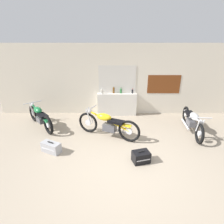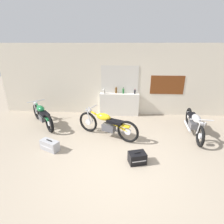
% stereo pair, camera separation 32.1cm
% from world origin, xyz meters
% --- Properties ---
extents(ground_plane, '(24.00, 24.00, 0.00)m').
position_xyz_m(ground_plane, '(0.00, 0.00, 0.00)').
color(ground_plane, gray).
extents(wall_back, '(10.00, 0.07, 2.80)m').
position_xyz_m(wall_back, '(0.01, 3.58, 1.40)').
color(wall_back, beige).
rests_on(wall_back, ground_plane).
extents(sill_counter, '(1.57, 0.28, 0.91)m').
position_xyz_m(sill_counter, '(-0.11, 3.40, 0.46)').
color(sill_counter, silver).
rests_on(sill_counter, ground_plane).
extents(bottle_leftmost, '(0.09, 0.09, 0.23)m').
position_xyz_m(bottle_leftmost, '(-0.71, 3.36, 1.01)').
color(bottle_leftmost, '#B7B2A8').
rests_on(bottle_leftmost, sill_counter).
extents(bottle_left_center, '(0.07, 0.07, 0.30)m').
position_xyz_m(bottle_left_center, '(-0.24, 3.45, 1.05)').
color(bottle_left_center, '#5B3814').
rests_on(bottle_left_center, sill_counter).
extents(bottle_center, '(0.07, 0.07, 0.25)m').
position_xyz_m(bottle_center, '(0.05, 3.44, 1.02)').
color(bottle_center, '#23662D').
rests_on(bottle_center, sill_counter).
extents(bottle_right_center, '(0.06, 0.06, 0.19)m').
position_xyz_m(bottle_right_center, '(0.50, 3.43, 1.00)').
color(bottle_right_center, black).
rests_on(bottle_right_center, sill_counter).
extents(motorcycle_yellow, '(1.96, 1.02, 0.88)m').
position_xyz_m(motorcycle_yellow, '(-0.44, 1.54, 0.43)').
color(motorcycle_yellow, black).
rests_on(motorcycle_yellow, ground_plane).
extents(motorcycle_silver, '(0.64, 2.12, 0.77)m').
position_xyz_m(motorcycle_silver, '(2.35, 1.92, 0.39)').
color(motorcycle_silver, black).
rests_on(motorcycle_silver, ground_plane).
extents(motorcycle_green, '(1.42, 1.57, 0.79)m').
position_xyz_m(motorcycle_green, '(-2.82, 2.23, 0.39)').
color(motorcycle_green, black).
rests_on(motorcycle_green, ground_plane).
extents(hard_case_black, '(0.48, 0.39, 0.31)m').
position_xyz_m(hard_case_black, '(0.43, 0.27, 0.14)').
color(hard_case_black, black).
rests_on(hard_case_black, ground_plane).
extents(hard_case_silver, '(0.58, 0.44, 0.31)m').
position_xyz_m(hard_case_silver, '(-1.95, 0.68, 0.14)').
color(hard_case_silver, '#9E9EA3').
rests_on(hard_case_silver, ground_plane).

